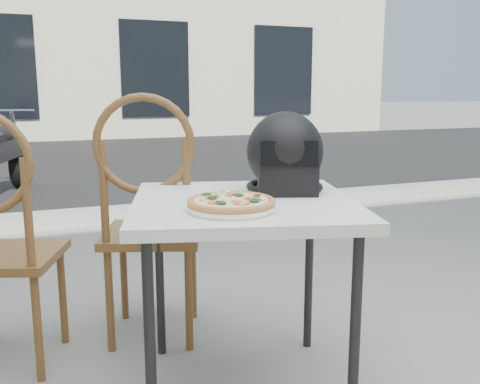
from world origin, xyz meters
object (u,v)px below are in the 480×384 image
object	(u,v)px
pizza	(231,202)
cafe_chair_main	(149,208)
cafe_table_main	(243,218)
plate	(231,208)
motorcycle	(1,161)
helmet	(285,156)

from	to	relation	value
pizza	cafe_chair_main	world-z (taller)	cafe_chair_main
cafe_table_main	plate	bearing A→B (deg)	-123.85
plate	cafe_chair_main	world-z (taller)	cafe_chair_main
pizza	cafe_chair_main	distance (m)	0.71
plate	motorcycle	size ratio (longest dim) A/B	0.17
plate	motorcycle	xyz separation A→B (m)	(-0.95, 4.49, -0.35)
plate	cafe_chair_main	xyz separation A→B (m)	(-0.14, 0.68, -0.13)
plate	motorcycle	world-z (taller)	motorcycle
plate	motorcycle	bearing A→B (deg)	101.97
cafe_table_main	motorcycle	xyz separation A→B (m)	(-1.05, 4.33, -0.28)
cafe_table_main	pizza	xyz separation A→B (m)	(-0.10, -0.15, 0.10)
cafe_table_main	plate	xyz separation A→B (m)	(-0.10, -0.15, 0.08)
cafe_table_main	helmet	distance (m)	0.31
cafe_table_main	cafe_chair_main	world-z (taller)	cafe_chair_main
cafe_table_main	cafe_chair_main	xyz separation A→B (m)	(-0.24, 0.53, -0.06)
helmet	motorcycle	size ratio (longest dim) A/B	0.22
plate	pizza	bearing A→B (deg)	51.66
pizza	helmet	xyz separation A→B (m)	(0.31, 0.25, 0.11)
pizza	motorcycle	size ratio (longest dim) A/B	0.21
pizza	motorcycle	bearing A→B (deg)	101.97
cafe_table_main	plate	distance (m)	0.20
plate	pizza	distance (m)	0.02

